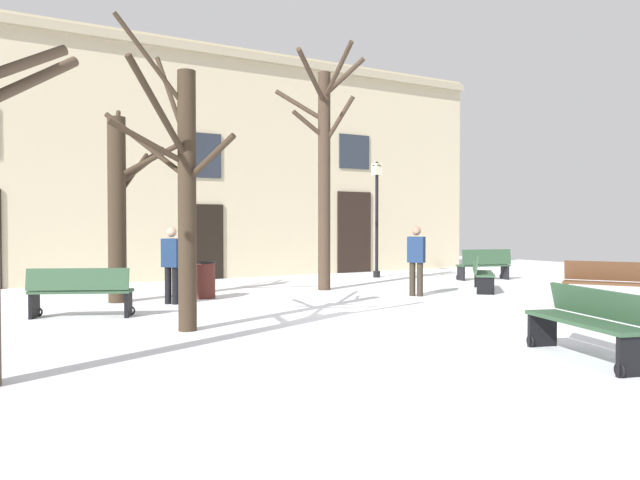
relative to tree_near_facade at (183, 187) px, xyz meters
name	(u,v)px	position (x,y,z in m)	size (l,w,h in m)	color
ground_plane	(371,317)	(3.34, -0.30, -2.24)	(33.66, 33.66, 0.00)	white
building_facade	(198,159)	(3.36, 8.74, 1.40)	(21.04, 0.60, 7.17)	beige
tree_near_facade	(183,187)	(0.00, 0.00, 0.00)	(1.71, 1.92, 4.78)	#382B1E
tree_left_of_center	(120,203)	(0.01, 4.22, -0.12)	(1.45, 2.19, 4.24)	#382B1E
tree_foreground	(324,166)	(5.00, 4.05, 0.90)	(2.08, 2.21, 5.96)	#423326
streetlamp	(377,206)	(8.40, 6.47, 0.00)	(0.30, 0.30, 3.65)	black
litter_bin	(205,280)	(1.79, 3.93, -1.82)	(0.48, 0.48, 0.83)	#4C1E19
bench_near_center_tree	(484,265)	(10.60, 4.04, -1.77)	(1.67, 0.89, 0.93)	#2D4C33
bench_back_to_back_left	(481,272)	(8.31, 1.91, -1.77)	(1.60, 1.67, 0.91)	#2D4C33
bench_back_to_back_right	(81,291)	(-1.13, 2.28, -1.77)	(1.80, 1.20, 0.90)	#2D4C33
bench_near_lamp	(587,322)	(3.59, -4.51, -1.77)	(1.03, 1.92, 0.87)	#2D4C33
bench_facing_shops	(610,282)	(8.73, -1.34, -1.78)	(1.37, 1.80, 0.89)	#51331E
person_by_shop_door	(416,258)	(6.16, 1.84, -1.34)	(0.40, 0.44, 1.62)	#2D271E
person_strolling	(172,262)	(0.84, 3.31, -1.35)	(0.41, 0.44, 1.61)	black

